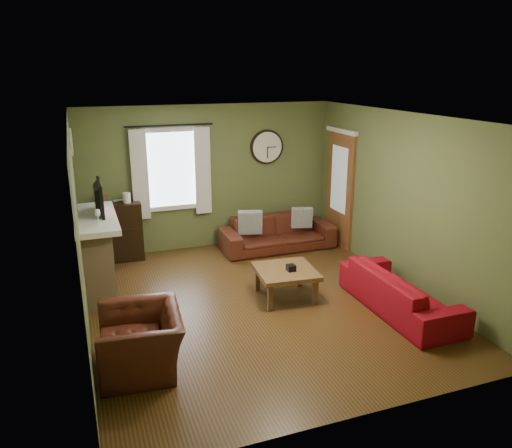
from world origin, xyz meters
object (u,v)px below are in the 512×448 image
object	(u,v)px
sofa_red	(400,291)
coffee_table	(285,283)
sofa_brown	(277,233)
bookshelf	(117,232)
armchair	(141,341)

from	to	relation	value
sofa_red	coffee_table	xyz separation A→B (m)	(-1.31, 0.91, -0.07)
sofa_brown	coffee_table	size ratio (longest dim) A/B	2.50
bookshelf	coffee_table	world-z (taller)	bookshelf
bookshelf	sofa_red	world-z (taller)	bookshelf
sofa_brown	coffee_table	distance (m)	2.07
sofa_brown	armchair	size ratio (longest dim) A/B	2.02
bookshelf	armchair	xyz separation A→B (m)	(-0.06, -3.45, -0.18)
bookshelf	sofa_brown	bearing A→B (deg)	-8.09
bookshelf	sofa_brown	size ratio (longest dim) A/B	0.49
bookshelf	coffee_table	bearing A→B (deg)	-47.74
sofa_brown	sofa_red	bearing A→B (deg)	-77.45
sofa_brown	coffee_table	xyz separation A→B (m)	(-0.67, -1.96, -0.08)
sofa_brown	sofa_red	size ratio (longest dim) A/B	1.04
sofa_red	coffee_table	distance (m)	1.60
bookshelf	coffee_table	distance (m)	3.20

